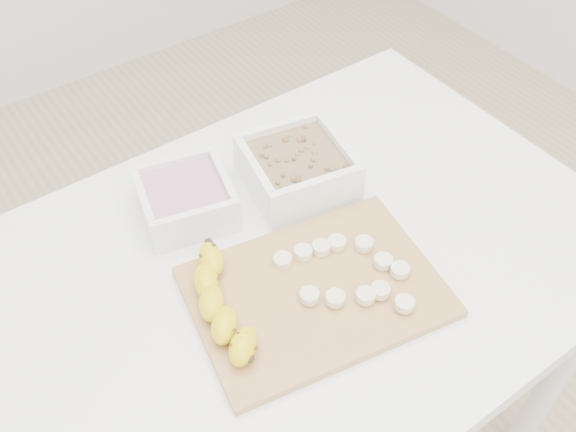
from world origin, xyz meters
TOP-DOWN VIEW (x-y plane):
  - table at (0.00, 0.00)m, footprint 1.00×0.70m
  - bowl_yogurt at (-0.10, 0.18)m, footprint 0.17×0.17m
  - bowl_granola at (0.09, 0.13)m, footprint 0.19×0.19m
  - cutting_board at (-0.03, -0.08)m, footprint 0.39×0.31m
  - banana at (-0.16, -0.03)m, footprint 0.14×0.21m
  - banana_slices at (0.03, -0.08)m, footprint 0.16×0.19m

SIDE VIEW (x-z plane):
  - table at x=0.00m, z-range 0.28..1.03m
  - cutting_board at x=-0.03m, z-range 0.75..0.76m
  - banana_slices at x=0.03m, z-range 0.77..0.78m
  - banana at x=-0.16m, z-range 0.77..0.80m
  - bowl_yogurt at x=-0.10m, z-range 0.75..0.82m
  - bowl_granola at x=0.09m, z-range 0.75..0.83m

